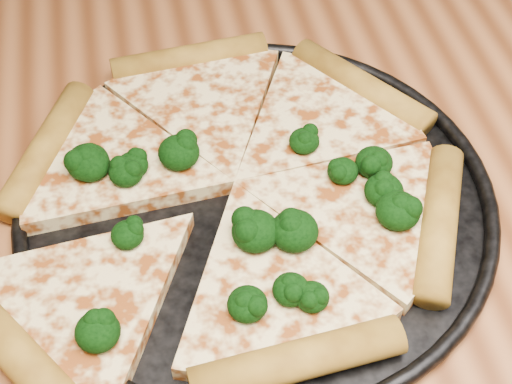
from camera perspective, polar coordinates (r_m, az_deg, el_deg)
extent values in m
cube|color=#9B5830|center=(0.59, 12.65, -7.53)|extent=(1.20, 0.90, 0.04)
cylinder|color=black|center=(0.59, 0.00, -0.82)|extent=(0.37, 0.37, 0.01)
torus|color=black|center=(0.59, 0.00, -0.38)|extent=(0.38, 0.38, 0.01)
cylinder|color=#B2832C|center=(0.68, 8.10, 8.03)|extent=(0.11, 0.13, 0.03)
cylinder|color=#B2832C|center=(0.70, -5.12, 10.16)|extent=(0.15, 0.04, 0.03)
cylinder|color=#B2832C|center=(0.64, -15.78, 3.23)|extent=(0.09, 0.14, 0.03)
cylinder|color=#B2832C|center=(0.53, -17.98, -11.57)|extent=(0.11, 0.13, 0.03)
cylinder|color=#B2832C|center=(0.50, 3.23, -12.79)|extent=(0.15, 0.04, 0.03)
cylinder|color=#B2832C|center=(0.58, 13.88, -2.25)|extent=(0.09, 0.14, 0.03)
ellipsoid|color=black|center=(0.54, 2.97, -2.99)|extent=(0.04, 0.04, 0.03)
ellipsoid|color=black|center=(0.54, -0.04, -3.01)|extent=(0.04, 0.04, 0.03)
ellipsoid|color=black|center=(0.59, -9.94, 1.53)|extent=(0.03, 0.03, 0.02)
ellipsoid|color=black|center=(0.59, 9.04, 2.25)|extent=(0.03, 0.03, 0.02)
ellipsoid|color=black|center=(0.55, -9.84, -3.26)|extent=(0.02, 0.02, 0.02)
ellipsoid|color=black|center=(0.59, 6.68, 1.62)|extent=(0.02, 0.02, 0.02)
ellipsoid|color=black|center=(0.52, 2.70, -7.48)|extent=(0.03, 0.03, 0.02)
ellipsoid|color=black|center=(0.51, -12.05, -10.43)|extent=(0.03, 0.03, 0.02)
ellipsoid|color=black|center=(0.61, 3.72, 3.93)|extent=(0.03, 0.03, 0.02)
ellipsoid|color=black|center=(0.60, -12.60, 2.08)|extent=(0.03, 0.03, 0.02)
ellipsoid|color=black|center=(0.56, 10.85, -1.42)|extent=(0.03, 0.03, 0.03)
ellipsoid|color=black|center=(0.60, -9.45, 2.04)|extent=(0.03, 0.03, 0.02)
ellipsoid|color=black|center=(0.60, -12.79, 2.25)|extent=(0.03, 0.03, 0.03)
ellipsoid|color=black|center=(0.51, -0.67, -8.60)|extent=(0.03, 0.03, 0.02)
ellipsoid|color=black|center=(0.58, 9.78, 0.11)|extent=(0.03, 0.03, 0.02)
ellipsoid|color=black|center=(0.60, -5.94, 3.04)|extent=(0.03, 0.03, 0.03)
ellipsoid|color=black|center=(0.51, 4.33, -8.03)|extent=(0.02, 0.02, 0.02)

